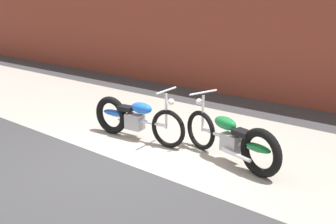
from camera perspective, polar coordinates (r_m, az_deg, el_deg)
name	(u,v)px	position (r m, az deg, el deg)	size (l,w,h in m)	color
ground_plane	(118,161)	(6.10, -7.53, -7.38)	(80.00, 80.00, 0.00)	#38383A
sidewalk_slab	(184,132)	(7.32, 2.43, -3.09)	(36.00, 3.50, 0.01)	#9E998E
motorcycle_blue	(131,118)	(6.92, -5.56, -0.88)	(2.01, 0.58, 1.03)	black
motorcycle_green	(236,141)	(5.87, 10.18, -4.31)	(1.97, 0.76, 1.03)	black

